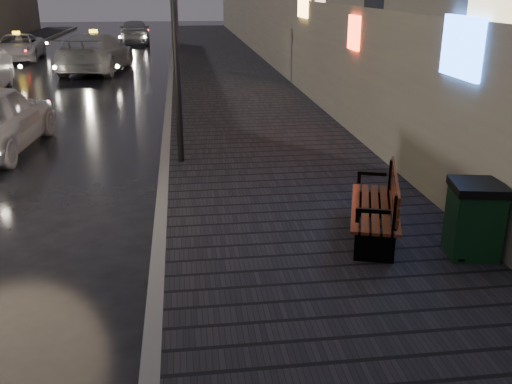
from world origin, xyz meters
TOP-DOWN VIEW (x-y plane):
  - ground at (0.00, 0.00)m, footprint 120.00×120.00m
  - sidewalk at (3.90, 21.00)m, footprint 4.60×58.00m
  - curb at (1.50, 21.00)m, footprint 0.20×58.00m
  - bench at (4.72, 1.67)m, footprint 1.23×2.05m
  - trash_bin at (5.80, 0.98)m, footprint 0.80×0.80m
  - taxi_mid at (-1.82, 21.00)m, footprint 3.18×6.16m
  - taxi_far at (-6.43, 26.08)m, footprint 2.48×4.86m
  - car_far at (-1.00, 34.41)m, footprint 2.17×4.81m

SIDE VIEW (x-z plane):
  - ground at x=0.00m, z-range 0.00..0.00m
  - sidewalk at x=3.90m, z-range 0.00..0.15m
  - curb at x=1.50m, z-range 0.00..0.15m
  - bench at x=4.72m, z-range 0.15..1.14m
  - taxi_far at x=-6.43m, z-range 0.00..1.32m
  - trash_bin at x=5.80m, z-range 0.16..1.20m
  - car_far at x=-1.00m, z-range 0.00..1.60m
  - taxi_mid at x=-1.82m, z-range 0.00..1.71m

